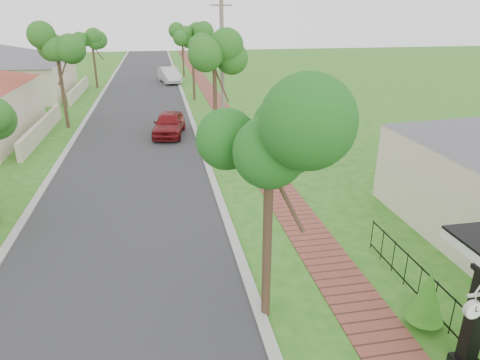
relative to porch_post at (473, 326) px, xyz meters
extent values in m
cube|color=#28282B|center=(-7.55, 21.00, -1.12)|extent=(7.00, 120.00, 0.02)
cube|color=#9E9E99|center=(-3.90, 21.00, -1.12)|extent=(0.30, 120.00, 0.10)
cube|color=#9E9E99|center=(-11.20, 21.00, -1.12)|extent=(0.30, 120.00, 0.10)
cube|color=brown|center=(-1.30, 21.00, -1.12)|extent=(1.50, 120.00, 0.03)
cube|color=black|center=(0.00, 0.00, 0.14)|extent=(0.30, 0.30, 2.52)
cube|color=black|center=(0.35, 1.00, -0.17)|extent=(0.03, 8.00, 0.03)
cube|color=black|center=(0.35, 1.00, -0.97)|extent=(0.03, 8.00, 0.03)
cylinder|color=black|center=(0.35, 0.33, -0.62)|extent=(0.02, 0.02, 1.00)
cylinder|color=black|center=(0.35, 1.00, -0.62)|extent=(0.02, 0.02, 1.00)
cylinder|color=black|center=(0.35, 1.67, -0.62)|extent=(0.02, 0.02, 1.00)
cylinder|color=black|center=(0.35, 2.33, -0.62)|extent=(0.02, 0.02, 1.00)
cylinder|color=black|center=(0.35, 3.00, -0.62)|extent=(0.02, 0.02, 1.00)
cylinder|color=black|center=(0.35, 3.67, -0.62)|extent=(0.02, 0.02, 1.00)
cylinder|color=black|center=(0.35, 4.33, -0.62)|extent=(0.02, 0.02, 1.00)
cylinder|color=black|center=(0.35, 5.00, -0.62)|extent=(0.02, 0.02, 1.00)
cylinder|color=#382619|center=(-3.05, 17.00, 1.15)|extent=(0.22, 0.22, 4.55)
sphere|color=#224D14|center=(-3.05, 17.00, 3.56)|extent=(1.70, 1.70, 1.70)
cylinder|color=#382619|center=(-3.05, 31.00, 1.33)|extent=(0.22, 0.22, 4.90)
sphere|color=#224D14|center=(-3.05, 31.00, 3.92)|extent=(1.70, 1.70, 1.70)
cylinder|color=#382619|center=(-3.05, 45.00, 0.98)|extent=(0.22, 0.22, 4.20)
sphere|color=#224D14|center=(-3.05, 45.00, 3.20)|extent=(1.70, 1.70, 1.70)
cylinder|color=#382619|center=(-12.05, 23.00, 1.33)|extent=(0.22, 0.22, 4.90)
sphere|color=#224D14|center=(-12.05, 23.00, 3.92)|extent=(1.70, 1.70, 1.70)
cylinder|color=#382619|center=(-12.05, 39.00, 1.15)|extent=(0.22, 0.22, 4.55)
sphere|color=#224D14|center=(-12.05, 39.00, 3.56)|extent=(1.70, 1.70, 1.70)
sphere|color=#156D19|center=(-0.10, 1.38, -0.79)|extent=(0.68, 0.68, 0.68)
cone|color=#156D19|center=(-0.10, 1.38, -0.19)|extent=(0.77, 0.77, 1.20)
cube|color=#BFB299|center=(-13.15, 21.00, -0.62)|extent=(0.25, 10.00, 1.00)
cube|color=beige|center=(-19.55, 35.00, 0.38)|extent=(11.00, 10.00, 3.00)
cube|color=#BFB299|center=(-13.15, 35.00, -0.62)|extent=(0.25, 10.00, 1.00)
imported|color=maroon|center=(-5.55, 19.85, -0.40)|extent=(2.37, 4.43, 1.43)
imported|color=silver|center=(-4.82, 40.73, -0.33)|extent=(2.55, 5.03, 1.58)
cylinder|color=#382619|center=(-3.75, 2.50, 1.04)|extent=(0.22, 0.22, 4.31)
sphere|color=#1E601B|center=(-3.75, 2.50, 3.32)|extent=(2.15, 2.15, 2.15)
cylinder|color=#716358|center=(-2.25, 19.60, 2.80)|extent=(0.24, 0.24, 7.83)
cube|color=#716358|center=(-2.25, 19.60, 6.31)|extent=(1.20, 0.08, 0.08)
cylinder|color=silver|center=(-0.50, -0.40, 0.98)|extent=(0.02, 0.02, 0.27)
cylinder|color=silver|center=(-0.50, -0.40, 0.80)|extent=(0.38, 0.10, 0.38)
cylinder|color=white|center=(-0.50, -0.45, 0.80)|extent=(0.33, 0.01, 0.33)
cylinder|color=white|center=(-0.50, -0.34, 0.80)|extent=(0.33, 0.01, 0.33)
cube|color=black|center=(-0.50, -0.46, 0.86)|extent=(0.02, 0.01, 0.13)
cube|color=black|center=(-0.46, -0.46, 0.80)|extent=(0.08, 0.01, 0.02)
camera|label=1|loc=(-6.01, -6.03, 6.00)|focal=32.00mm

